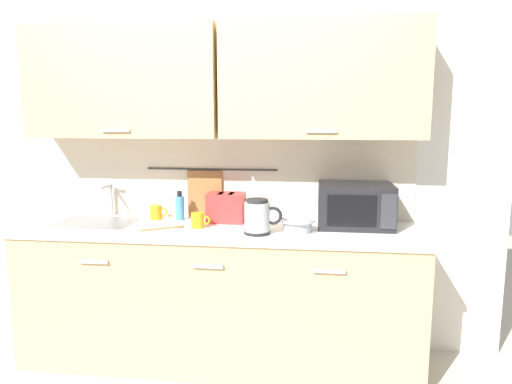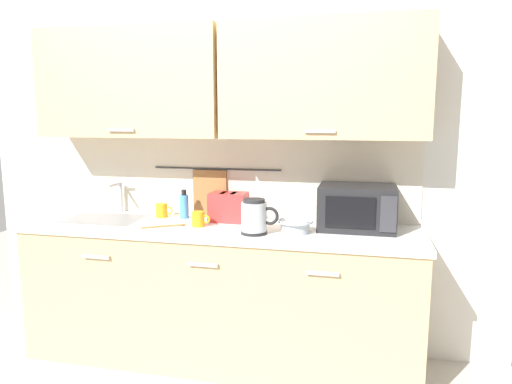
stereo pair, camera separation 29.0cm
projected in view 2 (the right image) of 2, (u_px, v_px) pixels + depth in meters
ground at (206, 382)px, 2.83m from camera, size 8.00×8.00×0.00m
counter_unit at (218, 292)px, 3.05m from camera, size 2.53×0.64×0.90m
back_wall_assembly at (228, 126)px, 3.10m from camera, size 3.70×0.41×2.50m
sink_faucet at (119, 193)px, 3.35m from camera, size 0.09×0.17×0.22m
microwave at (357, 207)px, 2.87m from camera, size 0.46×0.35×0.27m
electric_kettle at (255, 217)px, 2.75m from camera, size 0.23×0.16×0.21m
dish_soap_bottle at (184, 206)px, 3.18m from camera, size 0.06×0.06×0.20m
mug_near_sink at (162, 210)px, 3.22m from camera, size 0.12×0.08×0.09m
mixing_bowl at (295, 225)px, 2.79m from camera, size 0.21×0.21×0.08m
toaster at (228, 207)px, 3.09m from camera, size 0.26×0.17×0.19m
mug_by_kettle at (199, 219)px, 2.95m from camera, size 0.12×0.08×0.09m
wooden_spoon at (169, 226)px, 2.95m from camera, size 0.25×0.17×0.01m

